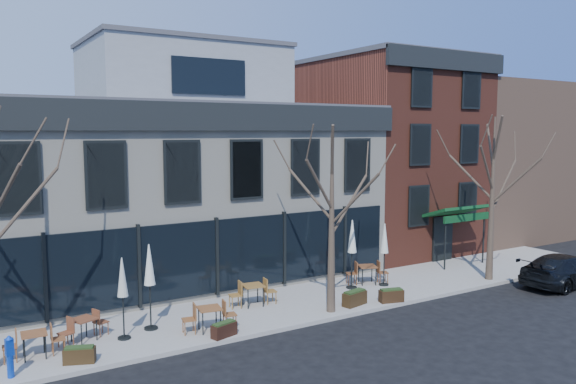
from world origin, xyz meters
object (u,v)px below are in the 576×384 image
umbrella_0 (122,282)px  cafe_set_0 (34,342)px  call_box (10,355)px  parked_sedan (565,270)px

umbrella_0 → cafe_set_0: bearing=-176.8°
call_box → cafe_set_0: call_box is taller
cafe_set_0 → parked_sedan: bearing=-8.5°
cafe_set_0 → call_box: bearing=-123.3°
call_box → parked_sedan: bearing=-5.3°
umbrella_0 → call_box: bearing=-159.4°
call_box → umbrella_0: size_ratio=0.45×
parked_sedan → umbrella_0: bearing=77.9°
parked_sedan → umbrella_0: size_ratio=1.82×
parked_sedan → call_box: size_ratio=4.08×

